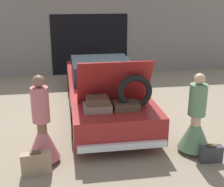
% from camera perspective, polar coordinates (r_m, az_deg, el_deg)
% --- Properties ---
extents(ground_plane, '(40.00, 40.00, 0.00)m').
position_cam_1_polar(ground_plane, '(8.34, -1.60, -2.70)').
color(ground_plane, '#7F705B').
extents(garage_wall_back, '(12.00, 0.14, 2.80)m').
position_cam_1_polar(garage_wall_back, '(11.66, -4.16, 10.36)').
color(garage_wall_back, slate).
rests_on(garage_wall_back, ground_plane).
extents(car, '(1.80, 5.44, 1.71)m').
position_cam_1_polar(car, '(8.15, -1.63, 1.02)').
color(car, maroon).
rests_on(car, ground_plane).
extents(person_left, '(0.59, 0.59, 1.64)m').
position_cam_1_polar(person_left, '(5.72, -12.63, -6.95)').
color(person_left, brown).
rests_on(person_left, ground_plane).
extents(person_right, '(0.63, 0.63, 1.57)m').
position_cam_1_polar(person_right, '(6.16, 15.03, -5.58)').
color(person_right, tan).
rests_on(person_right, ground_plane).
extents(suitcase_beside_left_person, '(0.52, 0.22, 0.43)m').
position_cam_1_polar(suitcase_beside_left_person, '(5.56, -13.69, -12.29)').
color(suitcase_beside_left_person, '#8C7259').
rests_on(suitcase_beside_left_person, ground_plane).
extents(suitcase_beside_right_person, '(0.41, 0.16, 0.34)m').
position_cam_1_polar(suitcase_beside_right_person, '(6.05, 17.63, -10.47)').
color(suitcase_beside_right_person, '#2D2D33').
rests_on(suitcase_beside_right_person, ground_plane).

